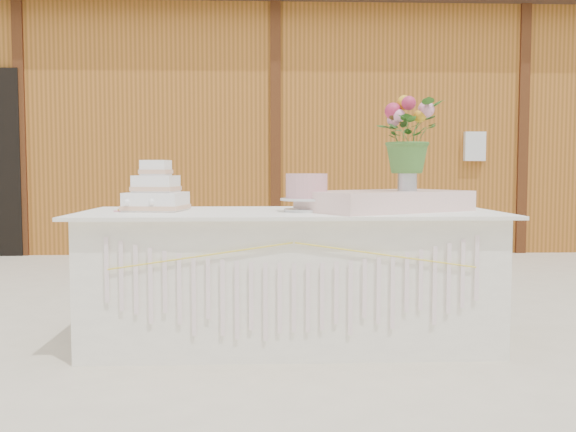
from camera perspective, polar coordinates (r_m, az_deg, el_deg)
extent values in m
plane|color=beige|center=(3.84, 0.18, -11.09)|extent=(80.00, 80.00, 0.00)
cube|color=#A86123|center=(9.72, -1.35, 6.95)|extent=(12.00, 4.00, 3.00)
cube|color=#38281F|center=(9.94, -1.37, 16.49)|extent=(12.60, 4.60, 0.30)
cube|color=white|center=(3.76, 0.18, -5.57)|extent=(2.28, 0.88, 0.75)
cube|color=white|center=(3.72, 0.18, 0.29)|extent=(2.40, 1.00, 0.02)
cube|color=white|center=(3.81, -11.62, 1.27)|extent=(0.36, 0.36, 0.11)
cube|color=#E4B090|center=(3.81, -11.61, 0.78)|extent=(0.37, 0.37, 0.02)
cube|color=white|center=(3.81, -11.64, 2.81)|extent=(0.26, 0.26, 0.10)
cube|color=#E4B090|center=(3.81, -11.64, 2.40)|extent=(0.27, 0.27, 0.02)
cube|color=white|center=(3.81, -11.66, 4.22)|extent=(0.17, 0.17, 0.09)
cube|color=#E4B090|center=(3.81, -11.66, 3.88)|extent=(0.18, 0.18, 0.02)
cylinder|color=silver|center=(3.66, 1.66, 0.51)|extent=(0.26, 0.26, 0.02)
cylinder|color=silver|center=(3.65, 1.66, 1.02)|extent=(0.08, 0.08, 0.05)
cylinder|color=silver|center=(3.65, 1.66, 1.50)|extent=(0.30, 0.30, 0.01)
cylinder|color=#DD9FA8|center=(3.65, 1.66, 2.69)|extent=(0.24, 0.24, 0.14)
cube|color=beige|center=(3.76, 8.64, 1.33)|extent=(1.07, 0.92, 0.12)
cylinder|color=silver|center=(3.78, 10.56, 3.35)|extent=(0.11, 0.11, 0.15)
imported|color=#3F712D|center=(3.78, 10.62, 7.71)|extent=(0.50, 0.50, 0.42)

